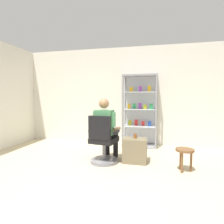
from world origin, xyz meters
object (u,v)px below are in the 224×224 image
Objects in this scene: office_chair at (103,144)px; wooden_stool at (185,153)px; display_cabinet_main at (140,110)px; seated_shopkeeper at (106,127)px; tea_glass at (135,136)px; storage_crate at (135,150)px.

office_chair reaches higher than wooden_stool.
display_cabinet_main reaches higher than seated_shopkeeper.
office_chair is 0.68m from tea_glass.
display_cabinet_main is 4.72× the size of wooden_stool.
display_cabinet_main reaches higher than storage_crate.
storage_crate is at bearing 19.00° from office_chair.
storage_crate is (0.61, 0.21, -0.15)m from office_chair.
seated_shopkeeper is 13.60× the size of tea_glass.
office_chair reaches higher than tea_glass.
seated_shopkeeper is 0.76m from storage_crate.
display_cabinet_main is at bearing 120.02° from wooden_stool.
seated_shopkeeper is (-0.57, -1.38, -0.25)m from display_cabinet_main.
wooden_stool is at bearing -19.07° from tea_glass.
wooden_stool is at bearing -17.01° from storage_crate.
storage_crate is (0.59, 0.05, -0.47)m from seated_shopkeeper.
seated_shopkeeper reaches higher than office_chair.
seated_shopkeeper is at bearing 81.61° from office_chair.
seated_shopkeeper is 1.57m from wooden_stool.
storage_crate reaches higher than wooden_stool.
storage_crate is (0.02, -1.33, -0.72)m from display_cabinet_main.
tea_glass reaches higher than storage_crate.
display_cabinet_main is 1.47× the size of seated_shopkeeper.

